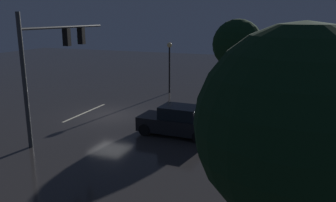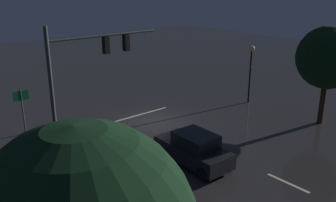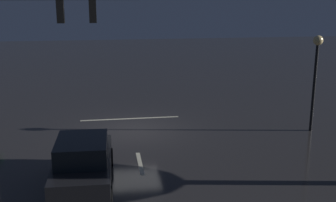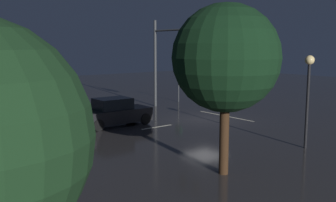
% 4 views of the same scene
% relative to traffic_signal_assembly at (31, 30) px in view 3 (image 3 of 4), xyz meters
% --- Properties ---
extents(ground_plane, '(80.00, 80.00, 0.00)m').
position_rel_traffic_signal_assembly_xyz_m(ground_plane, '(-4.33, 0.74, -4.64)').
color(ground_plane, '#2D2B2B').
extents(traffic_signal_assembly, '(7.17, 0.47, 6.82)m').
position_rel_traffic_signal_assembly_xyz_m(traffic_signal_assembly, '(0.00, 0.00, 0.00)').
color(traffic_signal_assembly, '#383A3D').
rests_on(traffic_signal_assembly, ground_plane).
extents(lane_dash_far, '(0.16, 2.20, 0.01)m').
position_rel_traffic_signal_assembly_xyz_m(lane_dash_far, '(-4.33, 4.74, -4.64)').
color(lane_dash_far, beige).
rests_on(lane_dash_far, ground_plane).
extents(stop_bar, '(5.00, 0.16, 0.01)m').
position_rel_traffic_signal_assembly_xyz_m(stop_bar, '(-4.33, -1.19, -4.64)').
color(stop_bar, beige).
rests_on(stop_bar, ground_plane).
extents(car_approaching, '(2.00, 4.41, 1.70)m').
position_rel_traffic_signal_assembly_xyz_m(car_approaching, '(-2.33, 6.43, -3.84)').
color(car_approaching, black).
rests_on(car_approaching, ground_plane).
extents(street_lamp_left_kerb, '(0.44, 0.44, 4.41)m').
position_rel_traffic_signal_assembly_xyz_m(street_lamp_left_kerb, '(-12.54, 1.99, -1.50)').
color(street_lamp_left_kerb, black).
rests_on(street_lamp_left_kerb, ground_plane).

